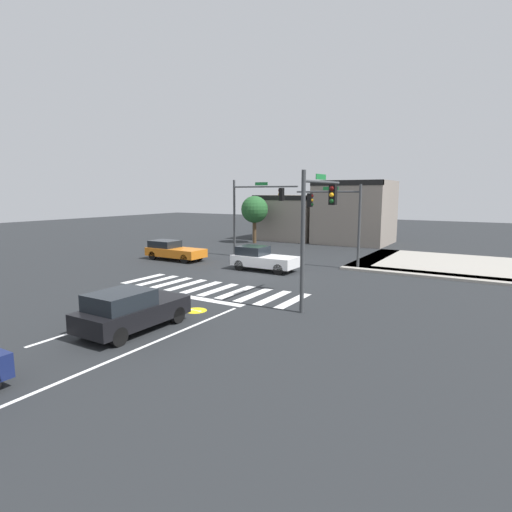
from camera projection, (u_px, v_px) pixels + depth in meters
ground_plane at (254, 274)px, 25.89m from camera, size 120.00×120.00×0.00m
crosswalk_near at (210, 288)px, 22.09m from camera, size 10.36×3.13×0.01m
lane_markings at (122, 328)px, 15.64m from camera, size 6.80×18.75×0.01m
bike_detector_marking at (196, 311)px, 17.93m from camera, size 0.97×0.97×0.01m
curb_corner_northeast at (424, 263)px, 29.50m from camera, size 10.00×10.60×0.15m
storefront_row at (328, 214)px, 43.10m from camera, size 13.62×6.50×6.23m
traffic_signal_northwest at (255, 204)px, 32.06m from camera, size 5.66×0.32×6.05m
traffic_signal_southeast at (317, 215)px, 18.23m from camera, size 0.32×4.13×5.97m
traffic_signal_northeast at (336, 211)px, 27.91m from camera, size 4.65×0.32×5.62m
car_orange at (173, 250)px, 31.39m from camera, size 4.61×1.88×1.44m
car_black at (130, 310)px, 15.18m from camera, size 1.89×4.25×1.57m
car_white at (262, 259)px, 27.12m from camera, size 4.25×1.87×1.56m
roadside_tree at (255, 210)px, 41.57m from camera, size 2.70×2.70×4.75m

